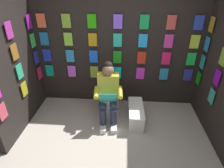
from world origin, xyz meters
The scene contains 7 objects.
ground_plane centered at (0.00, 0.00, 0.00)m, with size 30.00×30.00×0.00m, color #B2A899.
display_wall_back centered at (0.00, -1.74, 1.12)m, with size 3.48×0.14×2.24m.
display_wall_left centered at (-1.74, -0.85, 1.12)m, with size 0.14×1.69×2.24m.
display_wall_right centered at (1.74, -0.85, 1.12)m, with size 0.14×1.69×2.24m.
toilet centered at (0.15, -1.24, 0.33)m, with size 0.42×0.57×0.77m.
person_reading centered at (0.13, -1.01, 0.60)m, with size 0.55×0.71×1.19m.
comic_longbox_near centered at (-0.40, -0.99, 0.17)m, with size 0.30×0.74×0.33m.
Camera 1 is at (-0.15, 1.97, 2.45)m, focal length 30.07 mm.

